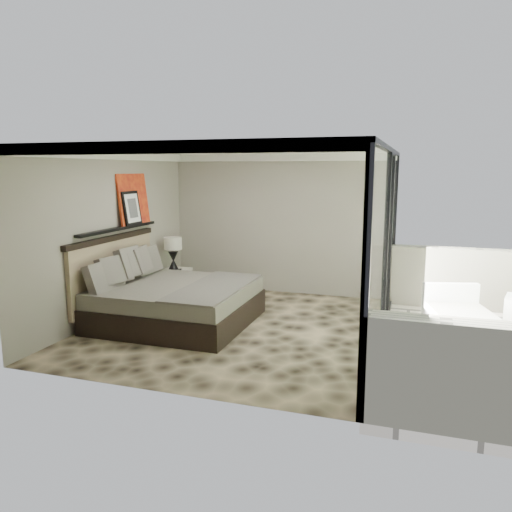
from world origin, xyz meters
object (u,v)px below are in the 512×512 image
(bed, at_px, (171,299))
(nightstand, at_px, (176,282))
(table_lamp, at_px, (173,249))
(lounger, at_px, (466,326))

(bed, relative_size, nightstand, 4.81)
(table_lamp, xyz_separation_m, lounger, (5.38, -1.09, -0.72))
(nightstand, height_order, lounger, lounger)
(bed, height_order, table_lamp, bed)
(bed, relative_size, lounger, 1.25)
(table_lamp, relative_size, lounger, 0.34)
(bed, height_order, lounger, bed)
(nightstand, distance_m, table_lamp, 0.69)
(nightstand, relative_size, lounger, 0.26)
(table_lamp, bearing_deg, lounger, -11.47)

